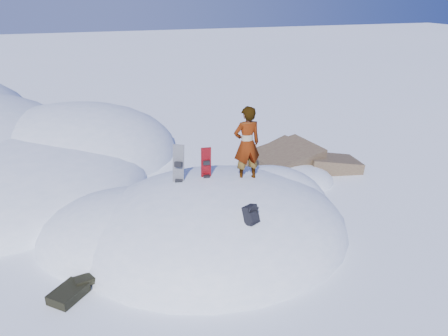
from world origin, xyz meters
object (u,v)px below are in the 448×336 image
object	(u,v)px
snowboard_dark	(178,174)
person	(247,144)
snowboard_red	(206,171)
backpack	(251,215)

from	to	relation	value
snowboard_dark	person	xyz separation A→B (m)	(1.69, -0.30, 0.72)
snowboard_dark	person	world-z (taller)	person
snowboard_red	backpack	size ratio (longest dim) A/B	2.80
snowboard_red	person	size ratio (longest dim) A/B	0.70
snowboard_red	snowboard_dark	size ratio (longest dim) A/B	0.89
snowboard_dark	person	distance (m)	1.86
backpack	person	bearing A→B (deg)	46.03
snowboard_red	backpack	distance (m)	2.14
snowboard_red	person	world-z (taller)	person
snowboard_red	backpack	xyz separation A→B (m)	(0.41, -2.08, -0.24)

